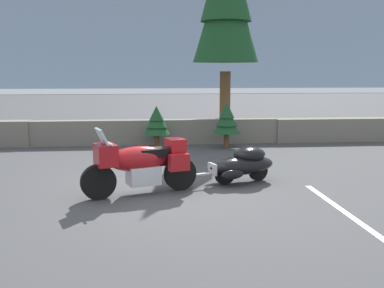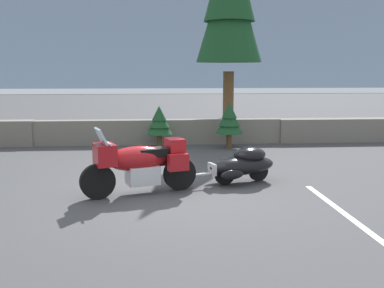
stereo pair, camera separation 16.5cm
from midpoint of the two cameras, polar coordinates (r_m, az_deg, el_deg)
name	(u,v)px [view 1 (the left image)]	position (r m, az deg, el deg)	size (l,w,h in m)	color
ground_plane	(163,194)	(8.84, -4.23, -6.30)	(80.00, 80.00, 0.00)	#424244
stone_guard_wall	(159,132)	(14.78, -4.51, 1.54)	(24.00, 0.59, 0.82)	slate
distant_ridgeline	(148,46)	(104.78, -5.70, 12.21)	(240.00, 80.00, 16.00)	#7F93AD
touring_motorcycle	(140,163)	(8.70, -7.12, -2.40)	(2.23, 1.18, 1.33)	black
car_shaped_trailer	(242,164)	(9.65, 5.91, -2.50)	(2.20, 1.15, 0.76)	black
pine_sapling_near	(156,122)	(14.01, -4.87, 2.84)	(0.83, 0.83, 1.31)	brown
pine_sapling_farther	(227,119)	(13.96, 4.07, 3.14)	(0.86, 0.86, 1.43)	brown
parking_stripe_marker	(345,212)	(8.08, 18.32, -8.24)	(0.12, 3.60, 0.01)	silver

